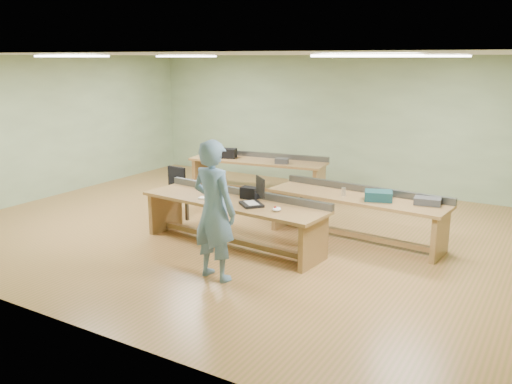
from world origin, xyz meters
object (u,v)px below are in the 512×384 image
at_px(person, 214,210).
at_px(parts_bin_teal, 378,196).
at_px(workbench_front, 234,212).
at_px(workbench_back, 258,168).
at_px(laptop_base, 251,204).
at_px(mug, 369,196).
at_px(workbench_mid, 357,207).
at_px(parts_bin_grey, 428,201).
at_px(drinks_can, 344,192).
at_px(camera_bag, 250,193).
at_px(task_chair, 172,198).

distance_m(person, parts_bin_teal, 2.84).
distance_m(workbench_front, workbench_back, 3.51).
bearing_deg(laptop_base, mug, 82.54).
relative_size(person, parts_bin_teal, 4.51).
xyz_separation_m(workbench_mid, laptop_base, (-1.18, -1.39, 0.21)).
height_order(workbench_front, mug, workbench_front).
relative_size(parts_bin_grey, drinks_can, 2.95).
bearing_deg(workbench_mid, workbench_front, -136.96).
bearing_deg(workbench_mid, parts_bin_teal, -8.75).
xyz_separation_m(camera_bag, drinks_can, (1.23, 0.94, -0.03)).
height_order(person, camera_bag, person).
xyz_separation_m(workbench_front, parts_bin_teal, (1.96, 1.18, 0.26)).
height_order(workbench_front, workbench_back, same).
bearing_deg(workbench_mid, camera_bag, -139.51).
height_order(parts_bin_teal, parts_bin_grey, parts_bin_teal).
xyz_separation_m(workbench_mid, parts_bin_teal, (0.38, -0.09, 0.27)).
height_order(camera_bag, task_chair, camera_bag).
bearing_deg(mug, person, -118.65).
height_order(camera_bag, parts_bin_teal, camera_bag).
bearing_deg(drinks_can, mug, 0.37).
height_order(task_chair, drinks_can, task_chair).
xyz_separation_m(parts_bin_teal, parts_bin_grey, (0.73, 0.14, -0.02)).
xyz_separation_m(workbench_back, laptop_base, (1.85, -3.32, 0.21)).
relative_size(camera_bag, task_chair, 0.30).
xyz_separation_m(workbench_back, person, (1.95, -4.44, 0.40)).
bearing_deg(parts_bin_grey, mug, -170.23).
bearing_deg(person, workbench_back, -57.89).
distance_m(workbench_back, camera_bag, 3.39).
xyz_separation_m(parts_bin_teal, drinks_can, (-0.58, -0.01, -0.01)).
bearing_deg(person, task_chair, -31.60).
bearing_deg(workbench_back, person, -74.17).
xyz_separation_m(workbench_mid, drinks_can, (-0.20, -0.10, 0.26)).
bearing_deg(mug, laptop_base, -137.63).
xyz_separation_m(laptop_base, camera_bag, (-0.25, 0.35, 0.07)).
bearing_deg(parts_bin_grey, laptop_base, -147.81).
bearing_deg(drinks_can, workbench_mid, 26.90).
bearing_deg(workbench_mid, parts_bin_grey, 6.98).
distance_m(laptop_base, drinks_can, 1.62).
bearing_deg(mug, workbench_front, -147.28).
relative_size(laptop_base, mug, 2.96).
bearing_deg(mug, workbench_back, 148.18).
xyz_separation_m(mug, drinks_can, (-0.44, -0.00, 0.02)).
relative_size(workbench_front, parts_bin_teal, 7.56).
relative_size(mug, drinks_can, 0.92).
height_order(workbench_front, laptop_base, workbench_front).
height_order(workbench_mid, mug, workbench_mid).
bearing_deg(parts_bin_grey, parts_bin_teal, -169.26).
height_order(workbench_front, workbench_mid, same).
height_order(workbench_back, camera_bag, camera_bag).
distance_m(camera_bag, parts_bin_grey, 2.77).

